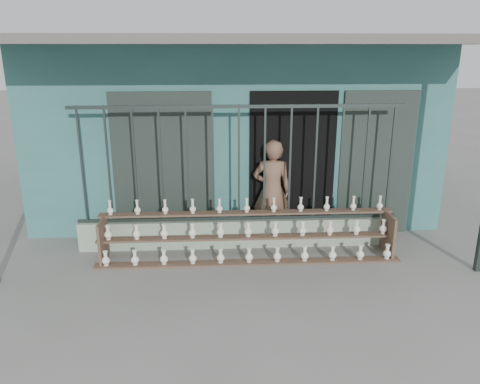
{
  "coord_description": "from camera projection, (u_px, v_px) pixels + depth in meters",
  "views": [
    {
      "loc": [
        -0.37,
        -5.6,
        3.06
      ],
      "look_at": [
        0.0,
        1.0,
        1.0
      ],
      "focal_mm": 35.0,
      "sensor_mm": 36.0,
      "label": 1
    }
  ],
  "objects": [
    {
      "name": "shelf_rack",
      "position": [
        248.0,
        235.0,
        7.01
      ],
      "size": [
        4.5,
        0.68,
        0.85
      ],
      "color": "brown",
      "rests_on": "ground"
    },
    {
      "name": "elderly_woman",
      "position": [
        272.0,
        191.0,
        7.54
      ],
      "size": [
        0.64,
        0.45,
        1.67
      ],
      "primitive_type": "imported",
      "rotation": [
        0.0,
        0.0,
        3.07
      ],
      "color": "brown",
      "rests_on": "ground"
    },
    {
      "name": "parapet_wall",
      "position": [
        239.0,
        233.0,
        7.44
      ],
      "size": [
        5.0,
        0.2,
        0.45
      ],
      "primitive_type": "cube",
      "color": "#9DB298",
      "rests_on": "ground"
    },
    {
      "name": "ground",
      "position": [
        244.0,
        285.0,
        6.27
      ],
      "size": [
        60.0,
        60.0,
        0.0
      ],
      "primitive_type": "plane",
      "color": "slate"
    },
    {
      "name": "workshop_building",
      "position": [
        232.0,
        118.0,
        9.81
      ],
      "size": [
        7.4,
        6.6,
        3.21
      ],
      "color": "#326B68",
      "rests_on": "ground"
    },
    {
      "name": "security_fence",
      "position": [
        239.0,
        164.0,
        7.1
      ],
      "size": [
        5.0,
        0.04,
        1.8
      ],
      "color": "#283330",
      "rests_on": "parapet_wall"
    }
  ]
}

